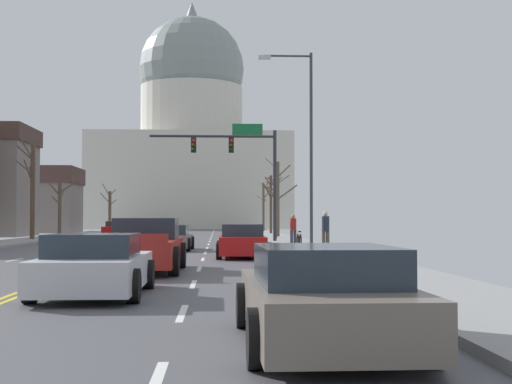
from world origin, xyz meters
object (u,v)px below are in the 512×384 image
at_px(street_lamp_right, 305,134).
at_px(pickup_truck_near_03, 144,247).
at_px(sedan_oncoming_01, 116,229).
at_px(sedan_oncoming_00, 140,232).
at_px(sedan_near_02, 242,242).
at_px(pedestrian_00, 326,228).
at_px(signal_gantry, 241,158).
at_px(sedan_near_05, 323,298).
at_px(bicycle_parked, 299,241).
at_px(pedestrian_01, 293,228).
at_px(sedan_near_01, 172,238).
at_px(sedan_near_04, 95,267).
at_px(sedan_near_00, 241,236).
at_px(sedan_oncoming_02, 133,227).

bearing_deg(street_lamp_right, pickup_truck_near_03, -119.30).
bearing_deg(sedan_oncoming_01, sedan_oncoming_00, -73.96).
bearing_deg(sedan_near_02, pedestrian_00, 45.37).
height_order(signal_gantry, sedan_oncoming_01, signal_gantry).
bearing_deg(sedan_near_05, bicycle_parked, 84.37).
bearing_deg(pedestrian_01, sedan_near_01, -147.60).
distance_m(signal_gantry, bicycle_parked, 12.63).
xyz_separation_m(sedan_near_04, sedan_oncoming_01, (-6.58, 50.47, 0.01)).
bearing_deg(sedan_near_04, pedestrian_01, 75.16).
bearing_deg(sedan_near_00, sedan_oncoming_01, 113.69).
relative_size(signal_gantry, sedan_near_05, 1.70).
height_order(sedan_near_02, sedan_near_05, sedan_near_02).
bearing_deg(sedan_near_01, bicycle_parked, -14.19).
xyz_separation_m(sedan_near_02, pedestrian_01, (3.13, 10.82, 0.42)).
bearing_deg(sedan_near_01, sedan_oncoming_00, 100.82).
height_order(sedan_near_02, bicycle_parked, sedan_near_02).
height_order(signal_gantry, sedan_near_00, signal_gantry).
xyz_separation_m(sedan_near_02, sedan_oncoming_01, (-9.99, 36.60, -0.02)).
height_order(sedan_near_00, pedestrian_00, pedestrian_00).
distance_m(signal_gantry, sedan_near_04, 31.17).
distance_m(pickup_truck_near_03, sedan_oncoming_01, 44.34).
distance_m(sedan_near_02, sedan_near_04, 14.28).
bearing_deg(sedan_oncoming_00, sedan_near_01, -79.18).
relative_size(street_lamp_right, sedan_near_02, 2.07).
distance_m(sedan_near_05, sedan_oncoming_00, 45.52).
relative_size(pickup_truck_near_03, sedan_near_04, 1.20).
bearing_deg(pickup_truck_near_03, sedan_oncoming_01, 98.94).
height_order(signal_gantry, pedestrian_00, signal_gantry).
bearing_deg(sedan_near_01, sedan_near_05, -82.36).
height_order(signal_gantry, bicycle_parked, signal_gantry).
relative_size(pickup_truck_near_03, sedan_oncoming_02, 1.19).
height_order(street_lamp_right, pickup_truck_near_03, street_lamp_right).
bearing_deg(sedan_near_05, sedan_oncoming_01, 100.41).
relative_size(street_lamp_right, sedan_oncoming_02, 1.95).
bearing_deg(sedan_oncoming_00, street_lamp_right, -66.18).
xyz_separation_m(street_lamp_right, sedan_near_00, (-2.51, 9.53, -4.76)).
distance_m(pickup_truck_near_03, sedan_near_04, 6.68).
bearing_deg(bicycle_parked, sedan_near_00, 107.73).
xyz_separation_m(sedan_near_02, pedestrian_00, (3.89, 3.94, 0.48)).
xyz_separation_m(sedan_near_02, pickup_truck_near_03, (-3.09, -7.20, 0.09)).
relative_size(sedan_near_01, sedan_near_02, 1.11).
height_order(street_lamp_right, pedestrian_01, street_lamp_right).
xyz_separation_m(sedan_near_00, sedan_near_05, (-0.01, -32.76, 0.04)).
xyz_separation_m(street_lamp_right, bicycle_parked, (-0.05, 1.82, -4.82)).
distance_m(pickup_truck_near_03, sedan_oncoming_02, 56.52).
bearing_deg(sedan_oncoming_02, pedestrian_01, -70.97).
xyz_separation_m(sedan_near_05, sedan_oncoming_00, (-7.08, 44.97, -0.05)).
xyz_separation_m(pickup_truck_near_03, sedan_oncoming_02, (-6.90, 56.10, -0.12)).
distance_m(signal_gantry, sedan_oncoming_01, 22.96).
distance_m(sedan_near_01, pickup_truck_near_03, 14.01).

